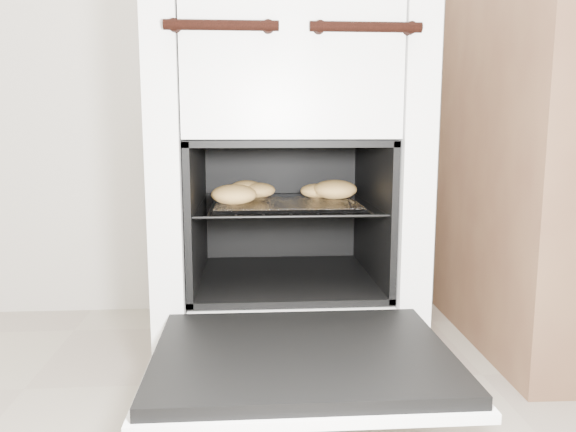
# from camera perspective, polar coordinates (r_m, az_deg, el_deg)

# --- Properties ---
(stove) EXTENTS (0.54, 0.61, 0.83)m
(stove) POSITION_cam_1_polar(r_m,az_deg,el_deg) (1.32, -0.40, 2.85)
(stove) COLOR white
(stove) RESTS_ON ground
(oven_door) EXTENTS (0.49, 0.38, 0.03)m
(oven_door) POSITION_cam_1_polar(r_m,az_deg,el_deg) (0.93, 1.43, -14.29)
(oven_door) COLOR black
(oven_door) RESTS_ON stove
(oven_rack) EXTENTS (0.40, 0.38, 0.01)m
(oven_rack) POSITION_cam_1_polar(r_m,az_deg,el_deg) (1.27, -0.23, 1.24)
(oven_rack) COLOR black
(oven_rack) RESTS_ON stove
(foil_sheet) EXTENTS (0.31, 0.27, 0.01)m
(foil_sheet) POSITION_cam_1_polar(r_m,az_deg,el_deg) (1.25, -0.17, 1.37)
(foil_sheet) COLOR white
(foil_sheet) RESTS_ON oven_rack
(baked_rolls) EXTENTS (0.35, 0.23, 0.04)m
(baked_rolls) POSITION_cam_1_polar(r_m,az_deg,el_deg) (1.27, -0.78, 2.58)
(baked_rolls) COLOR tan
(baked_rolls) RESTS_ON foil_sheet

